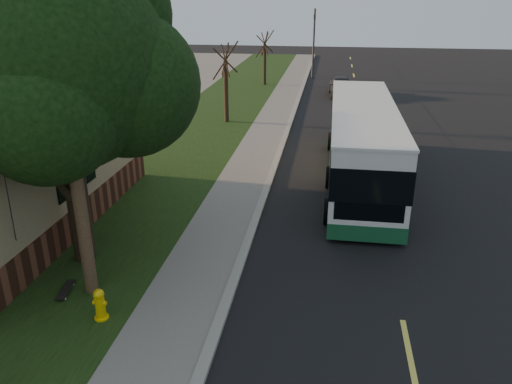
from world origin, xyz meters
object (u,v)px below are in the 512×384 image
Objects in this scene: utility_pole at (65,103)px; bare_tree_near at (226,84)px; bare_tree_far at (265,59)px; dumpster at (38,178)px; fire_hydrant at (100,304)px; skateboard_main at (66,290)px; transit_bus at (362,142)px; traffic_signal at (314,39)px; leafy_tree at (62,65)px; distant_car at (341,86)px.

utility_pole is 17.19m from bare_tree_near.
bare_tree_far reaches higher than dumpster.
fire_hydrant reaches higher than skateboard_main.
bare_tree_far is 0.37× the size of transit_bus.
transit_bus is (2.87, -24.26, -1.61)m from traffic_signal.
fire_hydrant is 0.07× the size of transit_bus.
utility_pole is 10.11× the size of skateboard_main.
fire_hydrant is at bearing -54.62° from utility_pole.
utility_pole reaches higher than transit_bus.
bare_tree_near is at bearing 92.86° from fire_hydrant.
utility_pole is 5.15× the size of dumpster.
bare_tree_far is at bearing 107.46° from transit_bus.
dumpster is (-4.32, -11.57, -1.43)m from bare_tree_near.
fire_hydrant is at bearing -95.21° from traffic_signal.
dumpster is (-3.65, 3.78, -4.45)m from leafy_tree.
fire_hydrant is 4.37m from utility_pole.
bare_tree_near is 10.76m from transit_bus.
fire_hydrant is 30.04m from bare_tree_far.
bare_tree_far is at bearing 145.92° from distant_car.
fire_hydrant is 5.65m from leafy_tree.
utility_pole is 33.26m from traffic_signal.
fire_hydrant is 0.13× the size of traffic_signal.
skateboard_main is (-7.27, -8.89, -1.43)m from transit_bus.
utility_pole is at bearing 125.38° from fire_hydrant.
leafy_tree is at bearing 117.60° from utility_pole.
bare_tree_far is at bearing 90.76° from fire_hydrant.
utility_pole reaches higher than traffic_signal.
dumpster is (-3.93, 5.58, 0.59)m from skateboard_main.
bare_tree_far is at bearing 87.61° from bare_tree_near.
dumpster is (-4.52, 5.44, -3.91)m from utility_pole.
traffic_signal reaches higher than skateboard_main.
dumpster is at bearing 129.72° from utility_pole.
bare_tree_far reaches higher than transit_bus.
fire_hydrant is at bearing -59.33° from leafy_tree.
leafy_tree is at bearing -110.09° from distant_car.
utility_pole is 8.08m from dumpster.
traffic_signal is at bearing 81.53° from leafy_tree.
traffic_signal is (4.00, 16.00, 1.01)m from bare_tree_near.
distant_car is (6.99, 23.96, -4.49)m from leafy_tree.
leafy_tree is 1.96× the size of distant_car.
traffic_signal is 3.12× the size of dumpster.
bare_tree_near is 12.01m from bare_tree_far.
utility_pole is at bearing 13.84° from skateboard_main.
distant_car is (6.72, 25.76, 0.55)m from skateboard_main.
bare_tree_near is at bearing 88.68° from skateboard_main.
fire_hydrant is at bearing -33.18° from skateboard_main.
dumpster is (-11.20, -3.31, -0.84)m from transit_bus.
fire_hydrant is at bearing -50.92° from dumpster.
leafy_tree is 8.69× the size of skateboard_main.
dumpster is at bearing -101.57° from bare_tree_far.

